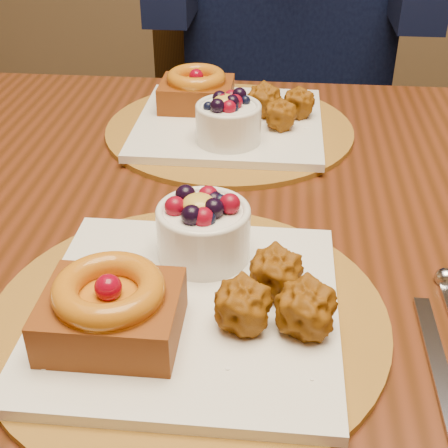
{
  "coord_description": "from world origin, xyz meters",
  "views": [
    {
      "loc": [
        -0.03,
        -0.69,
        1.15
      ],
      "look_at": [
        -0.08,
        -0.19,
        0.83
      ],
      "focal_mm": 50.0,
      "sensor_mm": 36.0,
      "label": 1
    }
  ],
  "objects_px": {
    "dining_table": "(214,253)",
    "place_setting_near": "(185,293)",
    "chair_far": "(249,97)",
    "place_setting_far": "(227,117)"
  },
  "relations": [
    {
      "from": "place_setting_near",
      "to": "chair_far",
      "type": "relative_size",
      "value": 0.38
    },
    {
      "from": "place_setting_near",
      "to": "place_setting_far",
      "type": "bearing_deg",
      "value": 89.95
    },
    {
      "from": "dining_table",
      "to": "chair_far",
      "type": "relative_size",
      "value": 1.59
    },
    {
      "from": "dining_table",
      "to": "place_setting_near",
      "type": "height_order",
      "value": "place_setting_near"
    },
    {
      "from": "dining_table",
      "to": "chair_far",
      "type": "distance_m",
      "value": 0.89
    },
    {
      "from": "place_setting_far",
      "to": "chair_far",
      "type": "bearing_deg",
      "value": 90.28
    },
    {
      "from": "dining_table",
      "to": "place_setting_near",
      "type": "distance_m",
      "value": 0.24
    },
    {
      "from": "place_setting_far",
      "to": "chair_far",
      "type": "relative_size",
      "value": 0.38
    },
    {
      "from": "place_setting_near",
      "to": "chair_far",
      "type": "bearing_deg",
      "value": 90.15
    },
    {
      "from": "place_setting_near",
      "to": "dining_table",
      "type": "bearing_deg",
      "value": 89.09
    }
  ]
}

